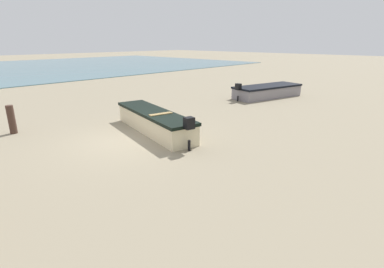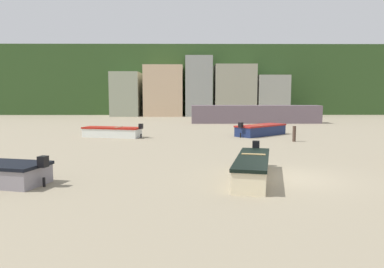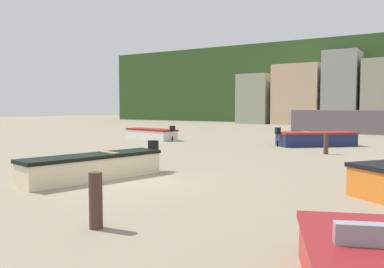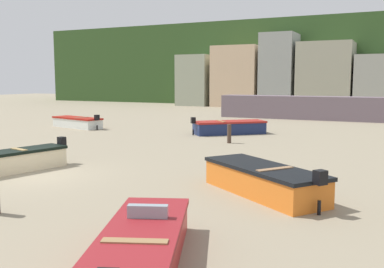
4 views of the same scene
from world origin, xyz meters
The scene contains 11 objects.
ground_plane centered at (0.00, 0.00, 0.00)m, with size 160.00×160.00×0.00m, color gray.
headland_hill centered at (0.00, 66.00, 6.27)m, with size 90.00×32.00×12.53m, color #304E23.
harbor_pier centered at (4.22, 30.00, 1.10)m, with size 15.80×2.40×2.19m, color slate.
townhouse_far_left centered at (-14.65, 47.27, 3.67)m, with size 4.70×6.54×7.33m, color #9BA189.
townhouse_left centered at (-8.29, 47.05, 4.22)m, with size 6.44×6.10×8.44m, color #D2B18D.
townhouse_centre centered at (-2.39, 46.56, 4.96)m, with size 4.43×5.12×9.92m, color #949993.
boat_white_1 centered at (-10.16, 14.52, 0.42)m, with size 5.03×2.59×1.13m.
boat_cream_2 centered at (-1.47, -0.18, 0.45)m, with size 2.36×5.42×1.20m.
boat_navy_4 centered at (2.06, 15.84, 0.46)m, with size 4.86×4.59×1.22m.
mooring_post_near_water centered at (2.68, -4.25, 0.59)m, with size 0.28×0.28×1.17m, color #473128.
mooring_post_mid_beach centered at (3.65, 11.64, 0.56)m, with size 0.24×0.24×1.13m, color #48352B.
Camera 3 is at (8.63, -10.17, 2.52)m, focal length 37.47 mm.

